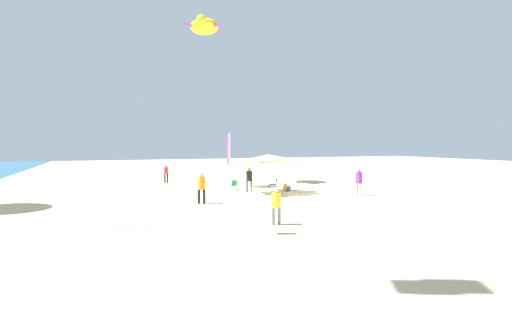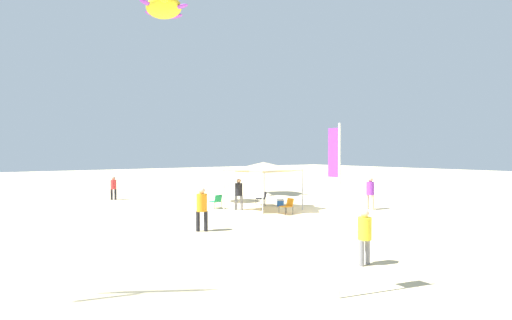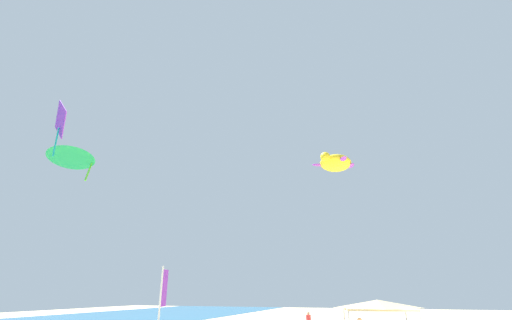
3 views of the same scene
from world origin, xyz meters
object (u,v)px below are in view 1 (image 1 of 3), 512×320
object	(u,v)px
banner_flag	(229,174)
person_beachcomber	(201,185)
person_near_umbrella	(359,179)
beach_umbrella	(252,165)
person_kite_handler	(166,172)
person_by_tent	(249,178)
kite_turtle_yellow	(204,27)
canopy_tent	(268,158)
folding_chair_left_of_tent	(234,185)
person_watching_sky	(276,203)
folding_chair_facing_ocean	(283,189)
cooler_box	(287,188)
folding_chair_near_cooler	(274,183)

from	to	relation	value
banner_flag	person_beachcomber	world-z (taller)	banner_flag
person_near_umbrella	beach_umbrella	bearing A→B (deg)	26.73
person_kite_handler	person_by_tent	bearing A→B (deg)	-16.58
kite_turtle_yellow	banner_flag	bearing A→B (deg)	10.50
person_kite_handler	person_beachcomber	distance (m)	12.70
canopy_tent	person_beachcomber	world-z (taller)	canopy_tent
folding_chair_left_of_tent	kite_turtle_yellow	bearing A→B (deg)	-93.23
beach_umbrella	kite_turtle_yellow	bearing A→B (deg)	32.26
person_kite_handler	kite_turtle_yellow	size ratio (longest dim) A/B	0.40
canopy_tent	person_kite_handler	world-z (taller)	canopy_tent
person_watching_sky	person_near_umbrella	size ratio (longest dim) A/B	0.87
folding_chair_facing_ocean	kite_turtle_yellow	xyz separation A→B (m)	(10.25, 2.70, 13.09)
person_kite_handler	person_near_umbrella	size ratio (longest dim) A/B	0.88
folding_chair_facing_ocean	canopy_tent	bearing A→B (deg)	-169.24
cooler_box	kite_turtle_yellow	xyz separation A→B (m)	(7.85, 4.20, 13.36)
folding_chair_left_of_tent	kite_turtle_yellow	distance (m)	14.60
canopy_tent	banner_flag	xyz separation A→B (m)	(-10.85, 6.19, -0.12)
kite_turtle_yellow	person_watching_sky	bearing A→B (deg)	17.34
beach_umbrella	person_watching_sky	xyz separation A→B (m)	(-13.92, 4.10, -0.80)
person_kite_handler	person_watching_sky	world-z (taller)	person_kite_handler
folding_chair_near_cooler	banner_flag	size ratio (longest dim) A/B	0.21
person_kite_handler	person_near_umbrella	xyz separation A→B (m)	(-13.16, -10.67, 0.14)
banner_flag	person_beachcomber	bearing A→B (deg)	-5.60
beach_umbrella	cooler_box	bearing A→B (deg)	-157.37
folding_chair_left_of_tent	person_watching_sky	world-z (taller)	person_watching_sky
beach_umbrella	person_kite_handler	world-z (taller)	beach_umbrella
folding_chair_facing_ocean	folding_chair_left_of_tent	size ratio (longest dim) A/B	1.00
folding_chair_near_cooler	person_by_tent	xyz separation A→B (m)	(-0.75, 2.25, 0.57)
person_watching_sky	beach_umbrella	bearing A→B (deg)	-109.55
folding_chair_near_cooler	person_beachcomber	distance (m)	8.07
folding_chair_left_of_tent	person_kite_handler	xyz separation A→B (m)	(7.67, 3.76, 0.48)
folding_chair_left_of_tent	banner_flag	xyz separation A→B (m)	(-12.95, 4.35, 1.86)
beach_umbrella	kite_turtle_yellow	xyz separation A→B (m)	(4.35, 2.74, 11.81)
person_by_tent	folding_chair_facing_ocean	bearing A→B (deg)	150.35
cooler_box	person_beachcomber	distance (m)	8.13
canopy_tent	beach_umbrella	xyz separation A→B (m)	(4.20, -0.36, -0.70)
folding_chair_left_of_tent	person_beachcomber	xyz separation A→B (m)	(-5.02, 3.57, 0.59)
person_beachcomber	person_by_tent	bearing A→B (deg)	77.41
banner_flag	kite_turtle_yellow	world-z (taller)	kite_turtle_yellow
canopy_tent	folding_chair_left_of_tent	bearing A→B (deg)	41.27
cooler_box	person_beachcomber	world-z (taller)	person_beachcomber
person_watching_sky	kite_turtle_yellow	distance (m)	22.24
person_beachcomber	person_by_tent	xyz separation A→B (m)	(3.85, -4.35, -0.02)
banner_flag	person_by_tent	world-z (taller)	banner_flag
folding_chair_facing_ocean	person_watching_sky	distance (m)	9.00
person_by_tent	person_kite_handler	bearing A→B (deg)	-29.96
beach_umbrella	folding_chair_left_of_tent	xyz separation A→B (m)	(-2.10, 2.20, -1.28)
folding_chair_facing_ocean	person_near_umbrella	bearing A→B (deg)	71.02
folding_chair_near_cooler	person_watching_sky	world-z (taller)	person_watching_sky
beach_umbrella	folding_chair_facing_ocean	size ratio (longest dim) A/B	2.73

